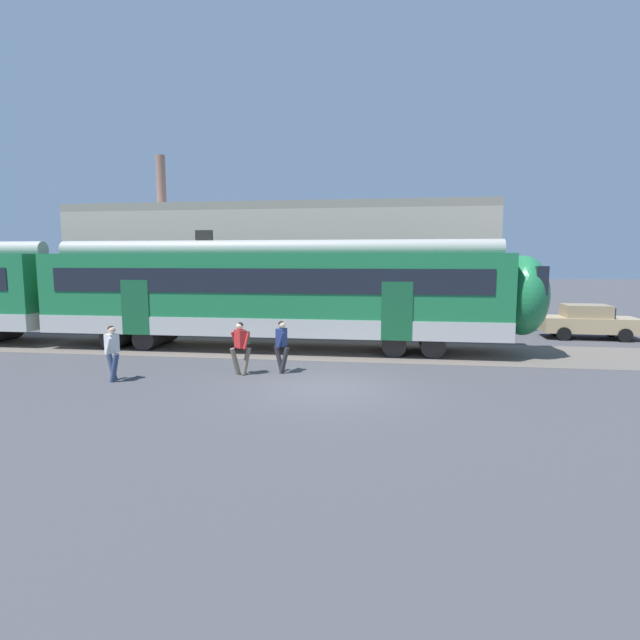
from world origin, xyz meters
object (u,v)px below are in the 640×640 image
pedestrian_white (112,349)px  pedestrian_red (241,343)px  pedestrian_navy (282,343)px  parked_car_tan (588,321)px

pedestrian_white → pedestrian_red: 3.76m
pedestrian_red → pedestrian_navy: size_ratio=1.00×
pedestrian_red → pedestrian_navy: same height
pedestrian_red → parked_car_tan: size_ratio=0.41×
pedestrian_navy → parked_car_tan: (12.25, 8.64, -0.18)m
pedestrian_white → pedestrian_red: bearing=20.9°
pedestrian_white → parked_car_tan: pedestrian_white is taller
pedestrian_white → pedestrian_red: (3.51, 1.34, 0.03)m
pedestrian_navy → parked_car_tan: 14.99m
pedestrian_white → pedestrian_navy: (4.70, 1.79, 0.00)m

